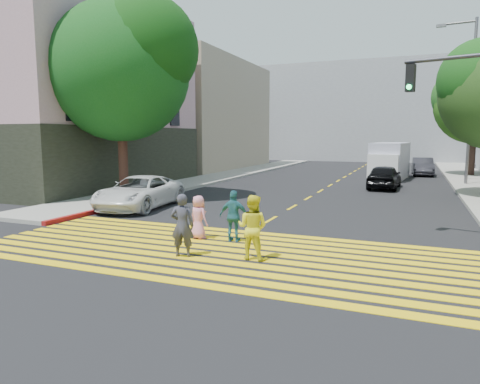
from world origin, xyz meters
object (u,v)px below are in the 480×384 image
Objects in this scene: dark_car_near at (384,177)px; dark_car_parked at (423,167)px; pedestrian_extra at (234,216)px; white_sedan at (140,192)px; tree_left at (122,64)px; silver_car at (391,165)px; tree_right_far at (477,100)px; pedestrian_man at (182,225)px; pedestrian_child at (198,217)px; white_van at (389,162)px; pedestrian_woman at (252,227)px.

dark_car_parked is (2.22, 10.19, -0.02)m from dark_car_near.
white_sedan is at bearing -37.08° from pedestrian_extra.
tree_left is 2.32× the size of dark_car_near.
tree_right_far is at bearing 164.17° from silver_car.
tree_left is at bearing -40.29° from pedestrian_extra.
dark_car_parked is (2.37, -0.95, 0.02)m from silver_car.
pedestrian_extra is at bearing -109.46° from tree_right_far.
tree_right_far is 5.21× the size of pedestrian_man.
pedestrian_child is 15.77m from dark_car_near.
dark_car_parked is at bearing 54.03° from tree_left.
pedestrian_extra reaches higher than pedestrian_child.
tree_left reaches higher than silver_car.
tree_left is 6.40× the size of pedestrian_extra.
pedestrian_child is at bearing 74.50° from silver_car.
white_van reaches higher than pedestrian_man.
dark_car_near is (3.21, 15.07, -0.05)m from pedestrian_extra.
pedestrian_woman is at bearing -42.55° from white_sedan.
tree_right_far is 27.73m from pedestrian_child.
tree_left is 5.91× the size of pedestrian_man.
silver_car is at bearing 170.65° from tree_right_far.
white_sedan is at bearing -18.06° from pedestrian_child.
white_sedan reaches higher than pedestrian_child.
pedestrian_extra is at bearing -154.29° from pedestrian_child.
white_van is (-0.07, 5.86, 0.52)m from dark_car_near.
silver_car is at bearing 155.36° from dark_car_parked.
pedestrian_man is at bearing 18.10° from pedestrian_woman.
white_van reaches higher than silver_car.
pedestrian_woman is 0.35× the size of silver_car.
tree_right_far is 7.82m from silver_car.
pedestrian_woman is at bearing -106.21° from tree_right_far.
pedestrian_extra is (8.45, -6.14, -5.76)m from tree_left.
pedestrian_man is at bearing -93.00° from white_van.
white_van is (-2.29, -4.34, 0.54)m from dark_car_parked.
pedestrian_man is 0.39× the size of dark_car_near.
pedestrian_woman is (1.73, 0.47, -0.00)m from pedestrian_man.
tree_right_far is at bearing -90.71° from pedestrian_child.
white_sedan is 0.87× the size of white_van.
dark_car_near is (9.25, 11.18, 0.02)m from white_sedan.
tree_right_far is at bearing -3.15° from dark_car_parked.
pedestrian_man reaches higher than dark_car_near.
dark_car_near reaches higher than silver_car.
white_sedan is 1.17× the size of dark_car_parked.
tree_left is 1.70× the size of white_van.
tree_right_far is 2.03× the size of dark_car_parked.
pedestrian_extra is 25.84m from dark_car_parked.
tree_left is 2.08× the size of silver_car.
pedestrian_extra is at bearing -38.38° from white_sedan.
pedestrian_man reaches higher than pedestrian_child.
dark_car_parked is (-3.49, 0.02, -5.06)m from tree_right_far.
tree_right_far is 1.73× the size of white_sedan.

